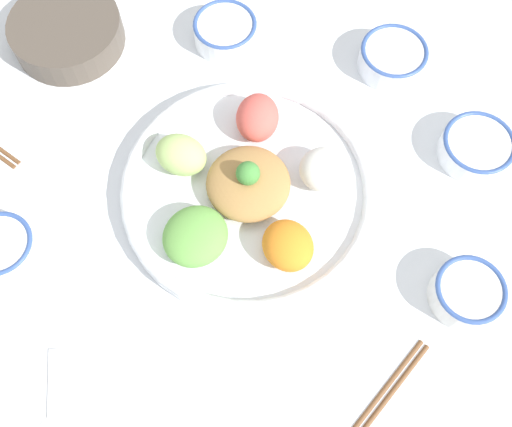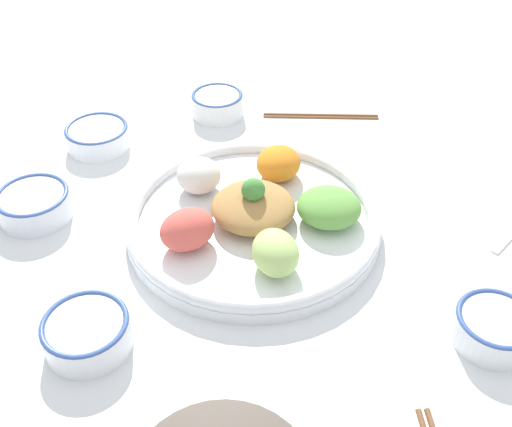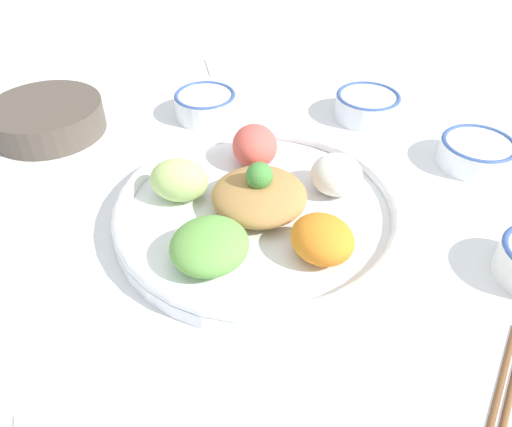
# 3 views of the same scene
# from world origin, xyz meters

# --- Properties ---
(ground_plane) EXTENTS (2.40, 2.40, 0.00)m
(ground_plane) POSITION_xyz_m (0.00, 0.00, 0.00)
(ground_plane) COLOR white
(salad_platter) EXTENTS (0.39, 0.39, 0.09)m
(salad_platter) POSITION_xyz_m (0.02, -0.00, 0.03)
(salad_platter) COLOR white
(salad_platter) RESTS_ON ground_plane
(sauce_bowl_red) EXTENTS (0.10, 0.10, 0.04)m
(sauce_bowl_red) POSITION_xyz_m (-0.34, 0.08, 0.02)
(sauce_bowl_red) COLOR white
(sauce_bowl_red) RESTS_ON ground_plane
(rice_bowl_blue) EXTENTS (0.11, 0.11, 0.04)m
(rice_bowl_blue) POSITION_xyz_m (0.37, -0.10, 0.02)
(rice_bowl_blue) COLOR white
(rice_bowl_blue) RESTS_ON ground_plane
(sauce_bowl_dark) EXTENTS (0.10, 0.10, 0.05)m
(sauce_bowl_dark) POSITION_xyz_m (0.22, -0.28, 0.03)
(sauce_bowl_dark) COLOR white
(sauce_bowl_dark) RESTS_ON ground_plane
(rice_bowl_plain) EXTENTS (0.11, 0.11, 0.04)m
(rice_bowl_plain) POSITION_xyz_m (0.34, 0.11, 0.02)
(rice_bowl_plain) COLOR white
(rice_bowl_plain) RESTS_ON ground_plane
(sauce_bowl_far) EXTENTS (0.11, 0.11, 0.04)m
(sauce_bowl_far) POSITION_xyz_m (0.12, 0.28, 0.02)
(sauce_bowl_far) COLOR white
(sauce_bowl_far) RESTS_ON ground_plane
(chopsticks_pair_far) EXTENTS (0.22, 0.10, 0.01)m
(chopsticks_pair_far) POSITION_xyz_m (0.03, -0.36, 0.00)
(chopsticks_pair_far) COLOR brown
(chopsticks_pair_far) RESTS_ON ground_plane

